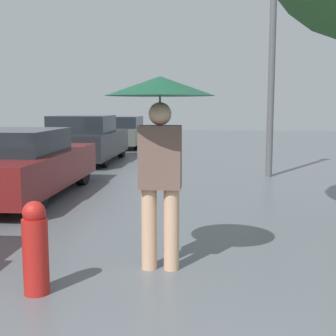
{
  "coord_description": "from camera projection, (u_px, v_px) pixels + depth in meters",
  "views": [
    {
      "loc": [
        0.16,
        -0.81,
        1.62
      ],
      "look_at": [
        -0.22,
        3.68,
        1.02
      ],
      "focal_mm": 50.0,
      "sensor_mm": 36.0,
      "label": 1
    }
  ],
  "objects": [
    {
      "name": "parked_car_third",
      "position": [
        84.0,
        140.0,
        13.52
      ],
      "size": [
        1.87,
        3.97,
        1.34
      ],
      "color": "black",
      "rests_on": "ground_plane"
    },
    {
      "name": "parked_car_farthest",
      "position": [
        123.0,
        132.0,
        18.57
      ],
      "size": [
        1.64,
        4.44,
        1.2
      ],
      "color": "#4C514C",
      "rests_on": "ground_plane"
    },
    {
      "name": "street_lamp",
      "position": [
        272.0,
        53.0,
        10.38
      ],
      "size": [
        0.29,
        0.29,
        4.83
      ],
      "color": "#515456",
      "rests_on": "ground_plane"
    },
    {
      "name": "pedestrian",
      "position": [
        160.0,
        119.0,
        4.48
      ],
      "size": [
        1.05,
        1.05,
        1.9
      ],
      "color": "tan",
      "rests_on": "ground_plane"
    },
    {
      "name": "fire_hydrant",
      "position": [
        35.0,
        248.0,
        4.02
      ],
      "size": [
        0.22,
        0.22,
        0.82
      ],
      "color": "#B21E19",
      "rests_on": "ground_plane"
    },
    {
      "name": "parked_car_second",
      "position": [
        16.0,
        164.0,
        8.34
      ],
      "size": [
        1.86,
        4.2,
        1.21
      ],
      "color": "maroon",
      "rests_on": "ground_plane"
    }
  ]
}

